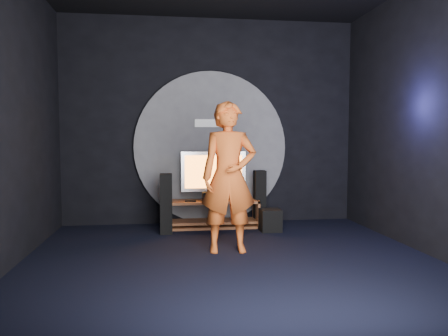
% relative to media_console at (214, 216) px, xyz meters
% --- Properties ---
extents(floor, '(5.00, 5.00, 0.00)m').
position_rel_media_console_xyz_m(floor, '(-0.02, -2.05, -0.19)').
color(floor, black).
rests_on(floor, ground).
extents(back_wall, '(5.00, 0.04, 3.50)m').
position_rel_media_console_xyz_m(back_wall, '(-0.02, 0.45, 1.56)').
color(back_wall, black).
rests_on(back_wall, ground).
extents(front_wall, '(5.00, 0.04, 3.50)m').
position_rel_media_console_xyz_m(front_wall, '(-0.02, -4.55, 1.56)').
color(front_wall, black).
rests_on(front_wall, ground).
extents(left_wall, '(0.04, 5.00, 3.50)m').
position_rel_media_console_xyz_m(left_wall, '(-2.52, -2.05, 1.56)').
color(left_wall, black).
rests_on(left_wall, ground).
extents(right_wall, '(0.04, 5.00, 3.50)m').
position_rel_media_console_xyz_m(right_wall, '(2.48, -2.05, 1.56)').
color(right_wall, black).
rests_on(right_wall, ground).
extents(wall_disc_panel, '(2.60, 0.11, 2.60)m').
position_rel_media_console_xyz_m(wall_disc_panel, '(-0.02, 0.39, 1.11)').
color(wall_disc_panel, '#515156').
rests_on(wall_disc_panel, ground).
extents(media_console, '(1.46, 0.45, 0.45)m').
position_rel_media_console_xyz_m(media_console, '(0.00, 0.00, 0.00)').
color(media_console, brown).
rests_on(media_console, ground).
extents(tv, '(1.06, 0.22, 0.80)m').
position_rel_media_console_xyz_m(tv, '(-0.01, 0.07, 0.69)').
color(tv, silver).
rests_on(tv, media_console).
extents(center_speaker, '(0.40, 0.15, 0.15)m').
position_rel_media_console_xyz_m(center_speaker, '(-0.01, -0.12, 0.33)').
color(center_speaker, black).
rests_on(center_speaker, media_console).
extents(remote, '(0.18, 0.05, 0.02)m').
position_rel_media_console_xyz_m(remote, '(-0.40, -0.12, 0.27)').
color(remote, black).
rests_on(remote, media_console).
extents(tower_speaker_left, '(0.19, 0.21, 0.93)m').
position_rel_media_console_xyz_m(tower_speaker_left, '(-0.79, -0.37, 0.27)').
color(tower_speaker_left, black).
rests_on(tower_speaker_left, ground).
extents(tower_speaker_right, '(0.19, 0.21, 0.93)m').
position_rel_media_console_xyz_m(tower_speaker_right, '(0.77, 0.07, 0.27)').
color(tower_speaker_right, black).
rests_on(tower_speaker_right, ground).
extents(subwoofer, '(0.32, 0.32, 0.35)m').
position_rel_media_console_xyz_m(subwoofer, '(0.84, -0.40, -0.02)').
color(subwoofer, black).
rests_on(subwoofer, ground).
extents(player, '(0.72, 0.48, 1.94)m').
position_rel_media_console_xyz_m(player, '(0.02, -1.53, 0.78)').
color(player, '#C7501B').
rests_on(player, ground).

